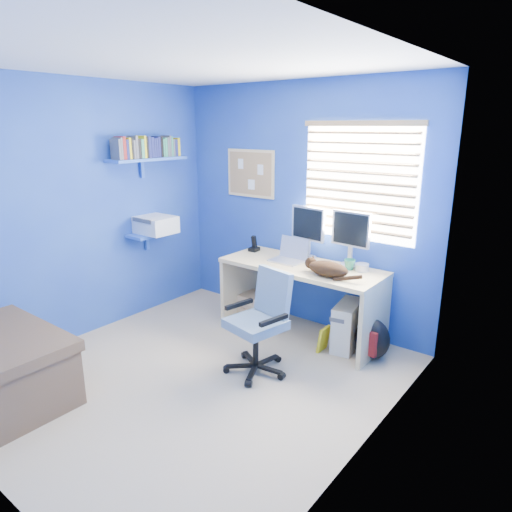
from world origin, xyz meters
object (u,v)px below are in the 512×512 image
Objects in this scene: desk at (301,300)px; cat at (328,269)px; tower_pc at (347,326)px; office_chair at (260,335)px; laptop at (287,251)px.

cat is at bearing -22.07° from desk.
office_chair is (-0.41, -0.84, 0.11)m from tower_pc.
desk is at bearing 172.64° from tower_pc.
office_chair reaches higher than desk.
laptop is 1.01m from office_chair.
tower_pc is at bearing 64.34° from office_chair.
tower_pc is (0.51, 0.02, -0.14)m from desk.
office_chair is at bearing -82.58° from desk.
laptop reaches higher than desk.
tower_pc is (0.14, 0.18, -0.58)m from cat.
laptop is 0.58m from cat.
laptop is 0.73× the size of tower_pc.
desk is at bearing 0.99° from laptop.
laptop reaches higher than office_chair.
cat is at bearing -13.80° from laptop.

